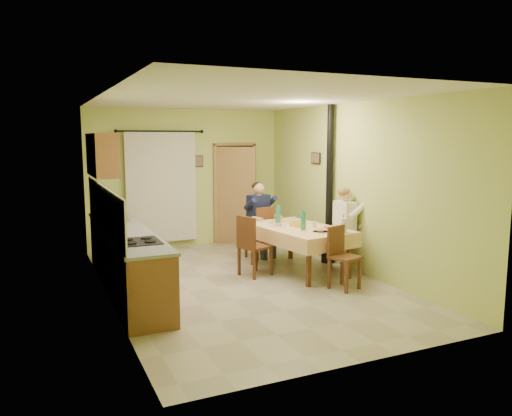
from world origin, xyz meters
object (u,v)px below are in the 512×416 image
dining_table (299,249)px  chair_right (346,253)px  chair_near (344,270)px  chair_far (260,243)px  chair_left (254,258)px  man_right (346,219)px  stove_flue (329,206)px  man_far (259,211)px

dining_table → chair_right: (0.77, -0.27, -0.09)m
chair_near → chair_right: (0.63, 0.85, 0.00)m
chair_far → chair_left: (-0.58, -1.05, 0.00)m
man_right → stove_flue: bearing=-2.8°
chair_left → stove_flue: (1.57, 0.25, 0.73)m
chair_far → chair_left: bearing=-130.7°
man_right → stove_flue: 0.61m
man_far → man_right: same height
chair_near → stove_flue: (0.65, 1.45, 0.74)m
chair_near → chair_right: chair_right is taller
dining_table → chair_left: bearing=165.8°
stove_flue → chair_left: bearing=-170.9°
dining_table → stove_flue: size_ratio=0.70×
dining_table → chair_far: (-0.20, 1.13, -0.09)m
dining_table → man_right: size_ratio=1.42×
man_far → man_right: bearing=-67.7°
chair_near → man_right: bearing=-145.1°
stove_flue → chair_far: bearing=141.0°
chair_near → chair_left: (-0.92, 1.19, 0.00)m
chair_right → chair_left: size_ratio=0.98×
dining_table → chair_left: (-0.78, 0.08, -0.09)m
chair_far → chair_near: chair_far is taller
dining_table → chair_far: bearing=91.5°
chair_near → chair_far: bearing=-100.7°
chair_near → man_far: 2.36m
man_far → man_right: (0.95, -1.41, 0.00)m
chair_left → chair_near: bearing=19.6°
chair_left → man_right: (1.53, -0.34, 0.59)m
chair_right → chair_far: bearing=35.2°
dining_table → chair_near: 1.13m
chair_left → man_far: 1.34m
man_far → stove_flue: size_ratio=0.50×
chair_far → man_right: bearing=-67.5°
chair_far → chair_right: 1.70m
chair_left → man_far: (0.58, 1.06, 0.59)m
chair_near → man_right: man_right is taller
chair_left → man_far: bearing=133.7°
chair_right → man_right: size_ratio=0.70×
dining_table → man_right: man_right is taller
chair_far → dining_table: bearing=-91.9°
stove_flue → man_far: bearing=140.6°
man_far → man_right: size_ratio=1.00×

